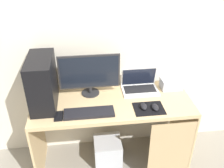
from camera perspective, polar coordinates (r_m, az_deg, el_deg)
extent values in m
plane|color=gray|center=(2.78, 0.00, -17.04)|extent=(8.00, 8.00, 0.00)
cube|color=beige|center=(2.33, -1.04, 11.66)|extent=(4.00, 0.04, 2.60)
cube|color=tan|center=(2.28, 0.00, -4.26)|extent=(1.44, 0.59, 0.03)
cube|color=tan|center=(2.56, -16.35, -12.30)|extent=(0.02, 0.59, 0.74)
cube|color=tan|center=(2.68, 15.44, -9.77)|extent=(0.02, 0.59, 0.74)
cube|color=tan|center=(2.39, 13.19, -14.13)|extent=(0.40, 0.01, 0.59)
cube|color=black|center=(2.20, -15.50, 0.38)|extent=(0.21, 0.43, 0.44)
cylinder|color=#232326|center=(2.38, -4.91, -1.99)|extent=(0.17, 0.17, 0.01)
cylinder|color=#232326|center=(2.36, -4.95, -1.26)|extent=(0.04, 0.04, 0.06)
cube|color=#232326|center=(2.26, -5.15, 2.77)|extent=(0.55, 0.02, 0.33)
cube|color=black|center=(2.25, -5.14, 2.65)|extent=(0.52, 0.00, 0.30)
cube|color=white|center=(2.42, 6.40, -1.49)|extent=(0.34, 0.22, 0.01)
cube|color=black|center=(2.43, 6.32, -1.12)|extent=(0.30, 0.14, 0.00)
cube|color=white|center=(2.44, 6.09, 1.75)|extent=(0.34, 0.05, 0.20)
cube|color=black|center=(2.44, 6.12, 1.64)|extent=(0.32, 0.04, 0.18)
cube|color=#B7BCC6|center=(2.50, 13.28, 0.09)|extent=(0.20, 0.14, 0.10)
cube|color=black|center=(2.12, -5.21, -6.52)|extent=(0.42, 0.14, 0.02)
cube|color=black|center=(2.20, 8.36, -5.52)|extent=(0.26, 0.20, 0.00)
ellipsoid|color=black|center=(2.18, 7.18, -5.05)|extent=(0.06, 0.10, 0.03)
ellipsoid|color=black|center=(2.19, 9.76, -5.22)|extent=(0.06, 0.10, 0.03)
cube|color=black|center=(2.13, -11.99, -7.14)|extent=(0.07, 0.13, 0.01)
cube|color=#B7BCC6|center=(2.69, -0.98, -14.96)|extent=(0.27, 0.27, 0.27)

